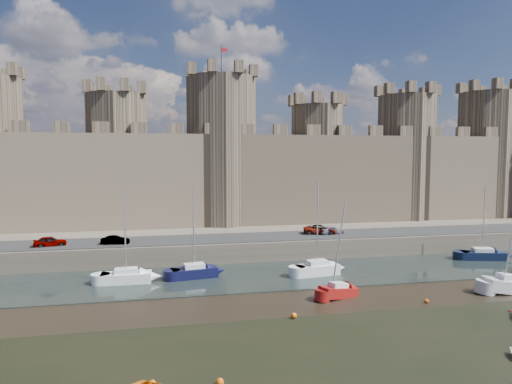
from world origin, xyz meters
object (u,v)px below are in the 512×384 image
sailboat_1 (194,271)px  sailboat_3 (482,254)px  car_3 (320,230)px  sailboat_0 (126,276)px  car_0 (50,241)px  sailboat_5 (510,285)px  car_2 (332,230)px  sailboat_4 (338,290)px  sailboat_2 (317,268)px  car_1 (115,240)px

sailboat_1 → sailboat_3: bearing=-7.2°
car_3 → sailboat_0: 27.25m
car_0 → sailboat_0: 13.12m
car_0 → sailboat_5: (46.24, -19.79, -2.34)m
car_2 → sailboat_4: 20.36m
sailboat_1 → sailboat_4: bearing=-45.7°
car_2 → car_3: size_ratio=0.82×
sailboat_1 → sailboat_5: 31.90m
car_0 → sailboat_1: (16.43, -8.41, -2.35)m
car_3 → sailboat_2: 12.59m
car_2 → sailboat_1: (-19.51, -9.64, -2.27)m
car_2 → sailboat_4: (-6.70, -19.07, -2.37)m
car_1 → car_2: (28.46, 1.59, -0.00)m
sailboat_3 → sailboat_5: sailboat_5 is taller
car_2 → sailboat_2: sailboat_2 is taller
sailboat_0 → sailboat_3: 43.83m
car_2 → sailboat_5: size_ratio=0.35×
sailboat_5 → sailboat_4: bearing=178.4°
sailboat_4 → sailboat_5: sailboat_5 is taller
sailboat_1 → sailboat_3: size_ratio=1.06×
car_3 → sailboat_1: (-17.96, -9.93, -2.36)m
sailboat_3 → sailboat_4: sailboat_3 is taller
sailboat_0 → sailboat_5: bearing=-15.0°
car_3 → sailboat_5: size_ratio=0.42×
sailboat_3 → sailboat_4: bearing=-140.1°
car_3 → sailboat_3: 20.76m
sailboat_1 → car_3: bearing=19.6°
car_0 → sailboat_4: sailboat_4 is taller
sailboat_0 → sailboat_3: sailboat_0 is taller
car_3 → sailboat_5: (11.85, -21.31, -2.36)m
sailboat_4 → sailboat_5: (17.00, -1.95, 0.10)m
sailboat_1 → sailboat_3: 36.72m
car_1 → sailboat_0: (1.85, -8.55, -2.30)m
car_0 → sailboat_1: size_ratio=0.38×
sailboat_4 → sailboat_2: bearing=64.6°
car_1 → car_2: same height
car_1 → sailboat_1: 12.25m
car_1 → sailboat_4: (21.76, -17.48, -2.37)m
car_3 → sailboat_5: sailboat_5 is taller
car_1 → sailboat_4: size_ratio=0.37×
car_1 → sailboat_0: sailboat_0 is taller
sailboat_1 → sailboat_4: 15.91m
car_1 → sailboat_3: bearing=-94.4°
car_2 → sailboat_5: sailboat_5 is taller
car_3 → sailboat_4: bearing=176.8°
sailboat_1 → sailboat_2: 13.56m
sailboat_2 → sailboat_3: 23.42m
sailboat_0 → sailboat_3: (43.80, 1.84, -0.02)m
sailboat_0 → sailboat_3: size_ratio=1.03×
sailboat_2 → sailboat_5: 19.05m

